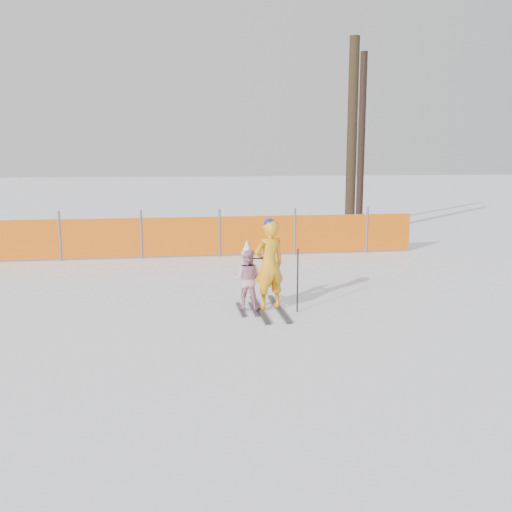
# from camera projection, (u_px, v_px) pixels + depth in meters

# --- Properties ---
(ground) EXTENTS (120.00, 120.00, 0.00)m
(ground) POSITION_uv_depth(u_px,v_px,m) (261.00, 324.00, 9.02)
(ground) COLOR white
(ground) RESTS_ON ground
(adult) EXTENTS (0.64, 1.73, 1.59)m
(adult) POSITION_uv_depth(u_px,v_px,m) (269.00, 265.00, 9.68)
(adult) COLOR black
(adult) RESTS_ON ground
(child) EXTENTS (0.60, 0.87, 1.22)m
(child) POSITION_uv_depth(u_px,v_px,m) (247.00, 279.00, 9.70)
(child) COLOR black
(child) RESTS_ON ground
(ski_poles) EXTENTS (0.80, 0.26, 1.09)m
(ski_poles) POSITION_uv_depth(u_px,v_px,m) (289.00, 276.00, 9.60)
(ski_poles) COLOR black
(ski_poles) RESTS_ON ground
(safety_fence) EXTENTS (17.24, 0.06, 1.25)m
(safety_fence) POSITION_uv_depth(u_px,v_px,m) (83.00, 238.00, 14.31)
(safety_fence) COLOR #595960
(safety_fence) RESTS_ON ground
(tree_trunks) EXTENTS (1.51, 2.91, 6.27)m
(tree_trunks) POSITION_uv_depth(u_px,v_px,m) (356.00, 139.00, 19.29)
(tree_trunks) COLOR #2E2214
(tree_trunks) RESTS_ON ground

